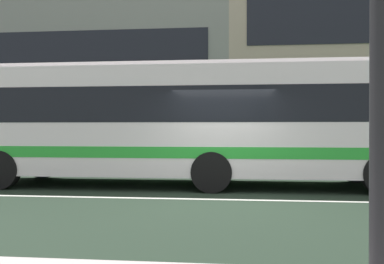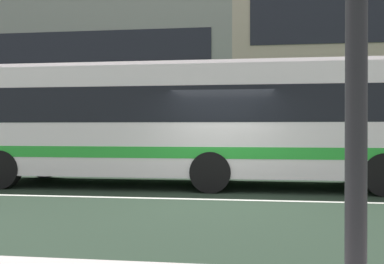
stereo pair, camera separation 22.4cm
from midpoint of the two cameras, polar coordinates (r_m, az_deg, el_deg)
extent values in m
plane|color=#202F22|center=(9.07, 3.50, -9.42)|extent=(160.00, 160.00, 0.00)
cube|color=silver|center=(9.07, 3.50, -9.40)|extent=(60.00, 0.16, 0.01)
cube|color=#236026|center=(14.78, 17.18, -3.85)|extent=(20.21, 1.10, 0.91)
cube|color=gray|center=(27.46, -20.61, 6.70)|extent=(23.65, 11.55, 9.14)
cube|color=white|center=(11.14, -1.12, 1.41)|extent=(11.47, 2.60, 2.79)
cube|color=black|center=(11.16, -1.12, 3.56)|extent=(10.78, 2.62, 0.89)
cube|color=green|center=(11.15, -1.12, -2.53)|extent=(11.24, 2.63, 0.28)
cube|color=white|center=(11.26, -1.12, 8.83)|extent=(11.01, 2.19, 0.12)
cylinder|color=black|center=(11.67, -25.71, -4.79)|extent=(1.00, 0.28, 1.00)
cylinder|color=black|center=(13.72, -20.49, -4.00)|extent=(1.00, 0.28, 1.00)
cylinder|color=black|center=(9.95, 2.09, -5.64)|extent=(1.00, 0.28, 1.00)
cylinder|color=black|center=(12.30, 2.87, -4.48)|extent=(1.00, 0.28, 1.00)
cylinder|color=black|center=(10.47, 24.71, -5.38)|extent=(1.00, 0.28, 1.00)
cylinder|color=black|center=(12.72, 21.31, -4.35)|extent=(1.00, 0.28, 1.00)
cylinder|color=black|center=(2.96, 22.93, 10.17)|extent=(0.14, 0.14, 3.81)
camera|label=1|loc=(0.11, -90.57, 0.00)|focal=38.10mm
camera|label=2|loc=(0.11, 89.43, 0.00)|focal=38.10mm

